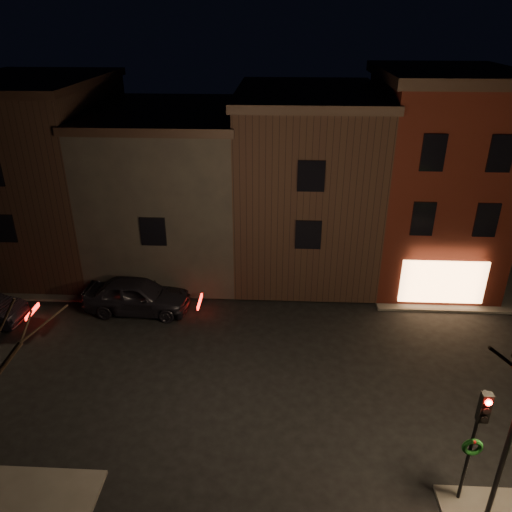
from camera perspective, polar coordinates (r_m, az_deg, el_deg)
The scene contains 8 objects.
ground at distance 20.37m, azimuth 1.82°, elevation -13.37°, with size 120.00×120.00×0.00m, color black.
sidewalk_far_left at distance 43.04m, azimuth -25.30°, elevation 6.04°, with size 30.00×30.00×0.12m, color #2D2B28.
corner_building at distance 27.47m, azimuth 19.61°, elevation 8.58°, with size 6.50×8.50×10.50m.
row_building_a at distance 27.51m, azimuth 5.65°, elevation 8.75°, with size 7.30×10.30×9.40m.
row_building_b at distance 28.26m, azimuth -9.38°, elevation 7.93°, with size 7.80×10.30×8.40m.
row_building_c at distance 30.42m, azimuth -23.13°, elevation 8.97°, with size 7.30×10.30×9.90m.
traffic_signal at distance 15.37m, azimuth 23.92°, elevation -17.87°, with size 0.58×0.38×4.05m.
parked_car_a at distance 24.44m, azimuth -13.41°, elevation -4.39°, with size 2.01×5.01×1.71m, color black.
Camera 1 is at (0.20, -15.77, 12.89)m, focal length 35.00 mm.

